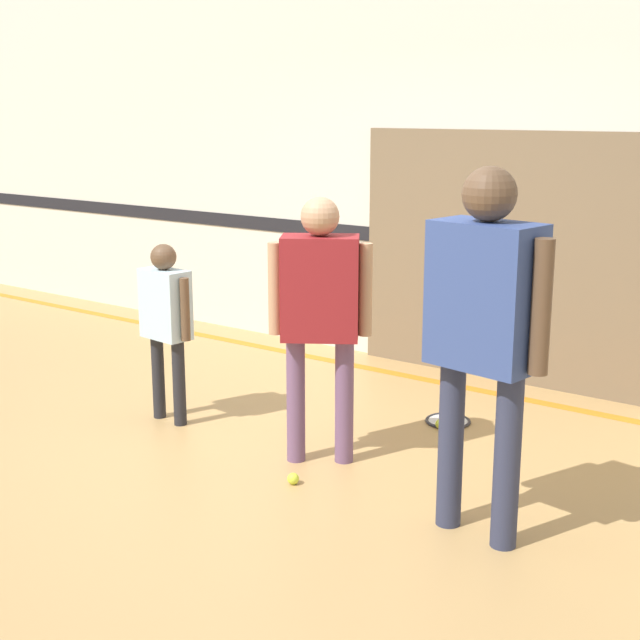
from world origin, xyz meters
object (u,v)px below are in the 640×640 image
person_student_right (484,315)px  tennis_ball_by_spare_racket (440,424)px  racket_spare_on_floor (448,420)px  tennis_ball_near_instructor (293,479)px  person_instructor (320,302)px  person_student_left (166,313)px

person_student_right → tennis_ball_by_spare_racket: bearing=-46.0°
racket_spare_on_floor → tennis_ball_near_instructor: (-0.21, -1.42, 0.02)m
person_instructor → person_student_right: size_ratio=0.87×
person_instructor → tennis_ball_near_instructor: person_instructor is taller
tennis_ball_by_spare_racket → person_student_left: bearing=-149.0°
person_instructor → tennis_ball_near_instructor: 1.01m
person_instructor → person_student_left: size_ratio=1.31×
tennis_ball_by_spare_racket → person_instructor: bearing=-109.8°
person_student_left → racket_spare_on_floor: (1.52, 1.08, -0.73)m
person_student_left → tennis_ball_near_instructor: size_ratio=18.11×
person_instructor → tennis_ball_near_instructor: (0.08, -0.37, -0.93)m
tennis_ball_near_instructor → tennis_ball_by_spare_racket: (0.24, 1.26, 0.00)m
person_student_right → racket_spare_on_floor: (-0.87, 1.36, -1.10)m
tennis_ball_near_instructor → person_instructor: bearing=102.5°
person_student_left → racket_spare_on_floor: bearing=41.3°
tennis_ball_near_instructor → tennis_ball_by_spare_racket: size_ratio=1.00×
person_student_right → tennis_ball_by_spare_racket: 1.83m
person_instructor → person_student_left: bearing=149.1°
person_student_left → tennis_ball_near_instructor: bearing=-8.6°
person_student_left → racket_spare_on_floor: size_ratio=2.30×
person_student_left → tennis_ball_near_instructor: person_student_left is taller
tennis_ball_near_instructor → person_student_right: bearing=2.7°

